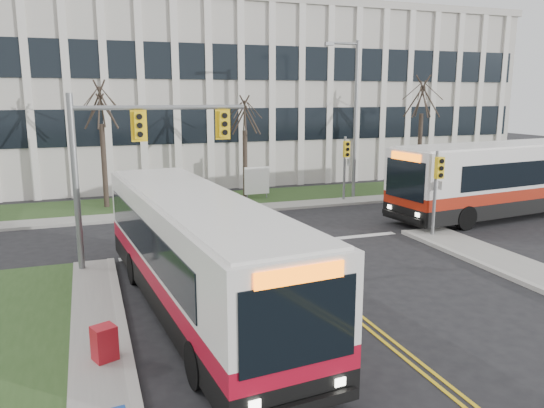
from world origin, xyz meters
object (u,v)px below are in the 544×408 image
at_px(streetlight, 353,111).
at_px(bus_main, 197,256).
at_px(bus_cross, 509,180).
at_px(newspaper_box_red, 105,346).
at_px(directory_sign, 257,181).

bearing_deg(streetlight, bus_main, -131.47).
height_order(bus_cross, newspaper_box_red, bus_cross).
height_order(bus_main, newspaper_box_red, bus_main).
bearing_deg(newspaper_box_red, directory_sign, 39.79).
bearing_deg(directory_sign, streetlight, -13.23).
height_order(directory_sign, bus_cross, bus_cross).
relative_size(streetlight, newspaper_box_red, 9.68).
bearing_deg(directory_sign, newspaper_box_red, -118.05).
distance_m(bus_cross, newspaper_box_red, 22.52).
bearing_deg(streetlight, directory_sign, 166.77).
height_order(directory_sign, newspaper_box_red, directory_sign).
bearing_deg(bus_main, streetlight, 43.03).
height_order(streetlight, bus_cross, streetlight).
bearing_deg(directory_sign, bus_main, -113.78).
xyz_separation_m(streetlight, newspaper_box_red, (-14.83, -16.16, -4.72)).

